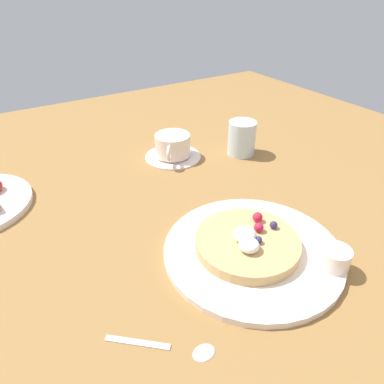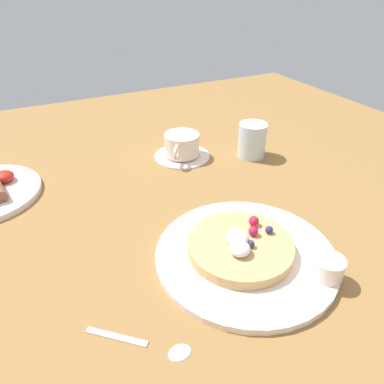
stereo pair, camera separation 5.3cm
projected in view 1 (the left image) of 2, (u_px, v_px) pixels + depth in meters
The scene contains 8 objects.
ground_plane at pixel (167, 227), 63.68cm from camera, with size 164.80×150.33×3.00cm, color olive.
pancake_plate at pixel (252, 251), 55.32cm from camera, with size 27.82×27.82×1.10cm, color #F3E1D2.
pancake_with_berries at pixel (247, 242), 54.54cm from camera, with size 16.23×16.23×3.89cm.
syrup_ramekin at pixel (335, 258), 51.00cm from camera, with size 4.45×4.45×3.07cm.
coffee_saucer at pixel (173, 156), 83.56cm from camera, with size 13.13×13.13×0.73cm, color #F3DDD4.
coffee_cup at pixel (173, 145), 81.84cm from camera, with size 8.64×9.75×5.01cm.
teaspoon at pixel (181, 348), 41.57cm from camera, with size 10.73×9.40×0.60cm.
water_glass at pixel (242, 138), 83.39cm from camera, with size 6.53×6.53×8.02cm, color silver.
Camera 1 is at (-22.92, -44.94, 38.15)cm, focal length 33.04 mm.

